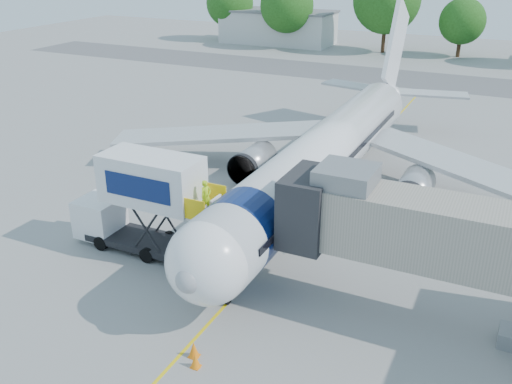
% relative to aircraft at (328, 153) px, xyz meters
% --- Properties ---
extents(ground, '(160.00, 160.00, 0.00)m').
position_rel_aircraft_xyz_m(ground, '(0.00, -4.12, -2.95)').
color(ground, gray).
rests_on(ground, ground).
extents(guidance_line, '(0.15, 70.00, 0.01)m').
position_rel_aircraft_xyz_m(guidance_line, '(0.00, -4.12, -2.94)').
color(guidance_line, yellow).
rests_on(guidance_line, ground).
extents(taxiway_strip, '(120.00, 10.00, 0.01)m').
position_rel_aircraft_xyz_m(taxiway_strip, '(0.00, 37.88, -2.94)').
color(taxiway_strip, '#59595B').
rests_on(taxiway_strip, ground).
extents(aircraft, '(34.17, 37.73, 11.35)m').
position_rel_aircraft_xyz_m(aircraft, '(0.00, 0.00, 0.00)').
color(aircraft, white).
rests_on(aircraft, ground).
extents(jet_bridge, '(13.90, 3.20, 6.60)m').
position_rel_aircraft_xyz_m(jet_bridge, '(7.99, -11.12, 1.39)').
color(jet_bridge, '#9D9386').
rests_on(jet_bridge, ground).
extents(catering_hiloader, '(8.50, 2.44, 5.50)m').
position_rel_aircraft_xyz_m(catering_hiloader, '(-6.27, -11.12, -0.19)').
color(catering_hiloader, black).
rests_on(catering_hiloader, ground).
extents(safety_cone_a, '(0.43, 0.43, 0.69)m').
position_rel_aircraft_xyz_m(safety_cone_a, '(0.56, -17.44, -2.62)').
color(safety_cone_a, orange).
rests_on(safety_cone_a, ground).
extents(safety_cone_b, '(0.39, 0.39, 0.62)m').
position_rel_aircraft_xyz_m(safety_cone_b, '(0.93, -17.94, -2.65)').
color(safety_cone_b, orange).
rests_on(safety_cone_b, ground).
extents(outbuilding_left, '(18.40, 8.40, 5.30)m').
position_rel_aircraft_xyz_m(outbuilding_left, '(-28.00, 55.88, -0.29)').
color(outbuilding_left, beige).
rests_on(outbuilding_left, ground).
extents(tree_a, '(7.83, 7.83, 9.99)m').
position_rel_aircraft_xyz_m(tree_a, '(-36.48, 55.08, 3.11)').
color(tree_a, '#382314').
rests_on(tree_a, ground).
extents(tree_b, '(8.27, 8.27, 10.54)m').
position_rel_aircraft_xyz_m(tree_b, '(-24.97, 52.26, 3.45)').
color(tree_b, '#382314').
rests_on(tree_b, ground).
extents(tree_c, '(9.89, 9.89, 12.61)m').
position_rel_aircraft_xyz_m(tree_c, '(-10.07, 54.60, 4.71)').
color(tree_c, '#382314').
rests_on(tree_c, ground).
extents(tree_d, '(6.51, 6.51, 8.30)m').
position_rel_aircraft_xyz_m(tree_d, '(0.72, 55.78, 2.09)').
color(tree_d, '#382314').
rests_on(tree_d, ground).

